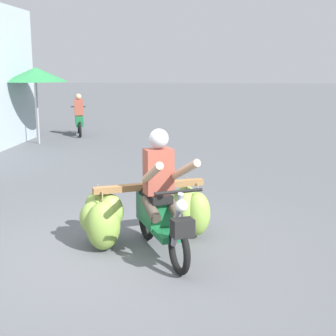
# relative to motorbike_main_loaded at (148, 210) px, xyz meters

# --- Properties ---
(ground_plane) EXTENTS (120.00, 120.00, 0.00)m
(ground_plane) POSITION_rel_motorbike_main_loaded_xyz_m (-0.39, -0.43, -0.48)
(ground_plane) COLOR #56595E
(motorbike_main_loaded) EXTENTS (1.81, 1.95, 1.58)m
(motorbike_main_loaded) POSITION_rel_motorbike_main_loaded_xyz_m (0.00, 0.00, 0.00)
(motorbike_main_loaded) COLOR black
(motorbike_main_loaded) RESTS_ON ground
(motorbike_distant_ahead_left) EXTENTS (0.67, 1.57, 1.40)m
(motorbike_distant_ahead_left) POSITION_rel_motorbike_main_loaded_xyz_m (-3.57, 9.96, 0.09)
(motorbike_distant_ahead_left) COLOR black
(motorbike_distant_ahead_left) RESTS_ON ground
(market_umbrella_near_shop) EXTENTS (1.88, 1.88, 2.27)m
(market_umbrella_near_shop) POSITION_rel_motorbike_main_loaded_xyz_m (-4.33, 8.12, 1.58)
(market_umbrella_near_shop) COLOR #99999E
(market_umbrella_near_shop) RESTS_ON ground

